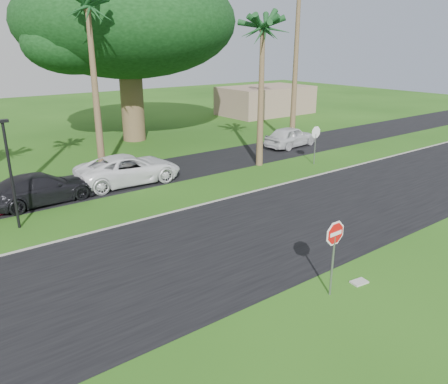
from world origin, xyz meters
TOP-DOWN VIEW (x-y plane):
  - ground at (0.00, 0.00)m, footprint 120.00×120.00m
  - road at (0.00, 2.00)m, footprint 120.00×8.00m
  - parking_strip at (0.00, 12.50)m, footprint 120.00×5.00m
  - curb at (0.00, 6.05)m, footprint 120.00×0.12m
  - stop_sign_near at (0.50, -3.00)m, footprint 1.05×0.07m
  - stop_sign_far at (12.00, 8.00)m, footprint 1.05×0.07m
  - palm_center at (0.00, 14.00)m, footprint 5.00×5.00m
  - palm_right_near at (9.00, 10.00)m, footprint 5.00×5.00m
  - canopy_tree at (6.00, 22.00)m, footprint 16.50×16.50m
  - streetlight_right at (-6.00, 8.50)m, footprint 0.45×0.25m
  - building_far at (24.00, 26.00)m, footprint 10.00×6.00m
  - car_dark at (-4.32, 11.03)m, footprint 5.33×2.51m
  - car_minivan at (0.56, 11.45)m, footprint 5.94×2.99m
  - car_pickup at (14.33, 12.50)m, footprint 4.75×2.37m
  - utility_slab at (1.82, -3.13)m, footprint 0.59×0.42m

SIDE VIEW (x-z plane):
  - ground at x=0.00m, z-range 0.00..0.00m
  - road at x=0.00m, z-range 0.00..0.02m
  - parking_strip at x=0.00m, z-range 0.00..0.02m
  - curb at x=0.00m, z-range 0.00..0.06m
  - utility_slab at x=1.82m, z-range 0.00..0.06m
  - car_dark at x=-4.32m, z-range 0.00..1.50m
  - car_pickup at x=14.33m, z-range 0.00..1.56m
  - car_minivan at x=0.56m, z-range 0.00..1.61m
  - building_far at x=24.00m, z-range 0.00..3.00m
  - stop_sign_near at x=0.50m, z-range 0.46..3.09m
  - stop_sign_far at x=12.00m, z-range 0.46..3.09m
  - streetlight_right at x=-6.00m, z-range 0.33..4.97m
  - palm_right_near at x=9.00m, z-range 3.44..12.94m
  - canopy_tree at x=6.00m, z-range 2.39..15.51m
  - palm_center at x=0.00m, z-range 3.91..14.41m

